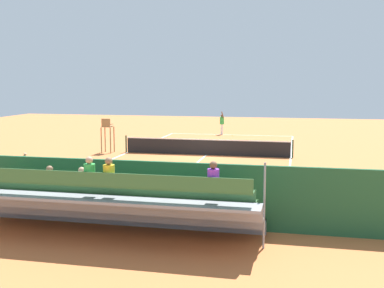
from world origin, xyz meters
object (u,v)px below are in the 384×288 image
at_px(tennis_racket, 215,135).
at_px(tennis_ball_near, 233,136).
at_px(tennis_player, 222,122).
at_px(tennis_ball_far, 198,139).
at_px(umpire_chair, 107,132).
at_px(courtside_bench, 225,204).
at_px(tennis_net, 206,147).
at_px(equipment_bag, 175,214).
at_px(bleacher_stand, 109,203).
at_px(line_judge, 20,179).

distance_m(tennis_racket, tennis_ball_near, 1.68).
xyz_separation_m(tennis_player, tennis_ball_far, (1.25, 3.59, -0.98)).
xyz_separation_m(umpire_chair, tennis_player, (-5.42, -11.46, -0.30)).
distance_m(tennis_ball_near, tennis_ball_far, 3.42).
height_order(tennis_racket, tennis_ball_near, tennis_ball_near).
relative_size(courtside_bench, tennis_player, 0.93).
distance_m(tennis_net, tennis_racket, 10.75).
relative_size(tennis_net, equipment_bag, 11.44).
height_order(tennis_ball_near, tennis_ball_far, same).
relative_size(bleacher_stand, equipment_bag, 10.07).
relative_size(bleacher_stand, courtside_bench, 5.03).
bearing_deg(umpire_chair, tennis_player, -115.31).
bearing_deg(tennis_player, tennis_ball_far, 70.89).
bearing_deg(bleacher_stand, umpire_chair, -67.51).
height_order(tennis_net, courtside_bench, tennis_net).
distance_m(equipment_bag, tennis_player, 24.63).
bearing_deg(tennis_net, tennis_ball_far, -74.91).
bearing_deg(tennis_ball_far, courtside_bench, 103.87).
bearing_deg(bleacher_stand, tennis_net, -89.95).
distance_m(tennis_ball_far, line_judge, 20.75).
xyz_separation_m(tennis_player, tennis_racket, (0.52, 0.46, -1.00)).
distance_m(bleacher_stand, tennis_ball_far, 22.98).
height_order(tennis_net, tennis_ball_near, tennis_net).
xyz_separation_m(bleacher_stand, tennis_ball_near, (-0.26, -25.41, -0.92)).
xyz_separation_m(equipment_bag, tennis_racket, (2.79, -24.06, -0.16)).
height_order(tennis_racket, tennis_ball_far, tennis_ball_far).
bearing_deg(line_judge, tennis_net, -107.93).
xyz_separation_m(equipment_bag, tennis_ball_near, (1.22, -23.46, -0.15)).
distance_m(courtside_bench, tennis_ball_near, 23.51).
distance_m(tennis_net, tennis_ball_far, 7.80).
height_order(tennis_player, tennis_racket, tennis_player).
distance_m(bleacher_stand, umpire_chair, 16.25).
relative_size(bleacher_stand, tennis_ball_near, 137.27).
bearing_deg(courtside_bench, tennis_ball_near, -83.07).
height_order(courtside_bench, tennis_player, tennis_player).
xyz_separation_m(courtside_bench, tennis_ball_near, (2.84, -23.33, -0.53)).
xyz_separation_m(umpire_chair, line_judge, (-1.97, 12.75, -0.30)).
bearing_deg(tennis_net, line_judge, 72.07).
xyz_separation_m(tennis_net, umpire_chair, (6.20, 0.34, 0.81)).
relative_size(umpire_chair, courtside_bench, 1.19).
bearing_deg(tennis_racket, line_judge, 82.96).
distance_m(bleacher_stand, courtside_bench, 3.75).
distance_m(tennis_net, courtside_bench, 13.63).
distance_m(tennis_net, tennis_player, 11.15).
distance_m(courtside_bench, tennis_ball_far, 21.42).
height_order(bleacher_stand, courtside_bench, bleacher_stand).
height_order(tennis_net, umpire_chair, umpire_chair).
bearing_deg(tennis_net, courtside_bench, 103.18).
height_order(umpire_chair, tennis_ball_far, umpire_chair).
xyz_separation_m(tennis_net, equipment_bag, (-1.49, 13.40, -0.32)).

